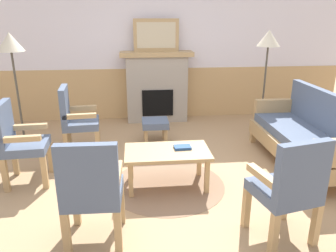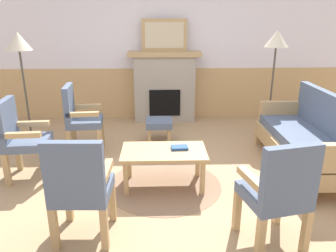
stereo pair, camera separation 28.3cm
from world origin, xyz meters
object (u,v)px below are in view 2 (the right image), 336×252
object	(u,v)px
book_on_table	(179,148)
armchair_front_left	(279,190)
coffee_table	(164,155)
floor_lamp_by_couch	(276,46)
footstool	(159,124)
armchair_front_center	(80,185)
floor_lamp_by_chairs	(19,49)
couch	(307,140)
framed_picture	(164,35)
armchair_near_fireplace	(79,116)
armchair_by_window_left	(21,136)
fireplace	(165,86)

from	to	relation	value
book_on_table	armchair_front_left	bearing A→B (deg)	-56.89
coffee_table	floor_lamp_by_couch	size ratio (longest dim) A/B	0.57
book_on_table	footstool	size ratio (longest dim) A/B	0.48
armchair_front_center	floor_lamp_by_chairs	size ratio (longest dim) A/B	0.58
footstool	armchair_front_center	size ratio (longest dim) A/B	0.41
couch	book_on_table	world-z (taller)	couch
framed_picture	floor_lamp_by_couch	xyz separation A→B (m)	(1.69, -0.88, -0.11)
coffee_table	armchair_front_center	xyz separation A→B (m)	(-0.73, -0.95, 0.15)
couch	book_on_table	bearing A→B (deg)	-167.98
armchair_near_fireplace	armchair_front_left	distance (m)	3.00
coffee_table	footstool	xyz separation A→B (m)	(-0.05, 1.39, -0.10)
book_on_table	couch	bearing A→B (deg)	12.02
couch	floor_lamp_by_chairs	distance (m)	4.06
coffee_table	armchair_by_window_left	bearing A→B (deg)	171.21
armchair_front_center	floor_lamp_by_couch	xyz separation A→B (m)	(2.48, 2.60, 0.91)
armchair_front_left	floor_lamp_by_chairs	xyz separation A→B (m)	(-2.91, 2.39, 0.91)
footstool	coffee_table	bearing A→B (deg)	-88.11
book_on_table	floor_lamp_by_chairs	xyz separation A→B (m)	(-2.17, 1.26, 1.00)
coffee_table	armchair_front_center	size ratio (longest dim) A/B	0.98
coffee_table	book_on_table	xyz separation A→B (m)	(0.18, 0.04, 0.07)
footstool	armchair_front_center	xyz separation A→B (m)	(-0.68, -2.34, 0.25)
coffee_table	armchair_front_left	world-z (taller)	armchair_front_left
fireplace	armchair_front_left	world-z (taller)	fireplace
floor_lamp_by_couch	floor_lamp_by_chairs	distance (m)	3.76
floor_lamp_by_couch	armchair_front_center	bearing A→B (deg)	-133.63
armchair_by_window_left	floor_lamp_by_chairs	size ratio (longest dim) A/B	0.58
coffee_table	armchair_by_window_left	distance (m)	1.72
coffee_table	book_on_table	distance (m)	0.20
floor_lamp_by_couch	armchair_near_fireplace	bearing A→B (deg)	-168.47
armchair_near_fireplace	floor_lamp_by_couch	xyz separation A→B (m)	(2.94, 0.60, 0.91)
coffee_table	fireplace	bearing A→B (deg)	88.54
framed_picture	armchair_near_fireplace	bearing A→B (deg)	-130.06
coffee_table	armchair_front_left	xyz separation A→B (m)	(0.92, -1.09, 0.15)
coffee_table	armchair_near_fireplace	distance (m)	1.59
coffee_table	floor_lamp_by_couch	bearing A→B (deg)	43.23
coffee_table	book_on_table	bearing A→B (deg)	12.23
framed_picture	coffee_table	xyz separation A→B (m)	(-0.06, -2.53, -1.17)
coffee_table	armchair_front_left	distance (m)	1.43
armchair_front_left	fireplace	bearing A→B (deg)	103.26
fireplace	floor_lamp_by_couch	world-z (taller)	floor_lamp_by_couch
armchair_front_left	floor_lamp_by_couch	xyz separation A→B (m)	(0.84, 2.74, 0.91)
footstool	armchair_front_left	world-z (taller)	armchair_front_left
couch	floor_lamp_by_chairs	xyz separation A→B (m)	(-3.81, 0.91, 1.05)
armchair_front_center	armchair_near_fireplace	bearing A→B (deg)	102.71
armchair_front_left	floor_lamp_by_couch	distance (m)	3.01
framed_picture	book_on_table	size ratio (longest dim) A/B	4.16
couch	footstool	distance (m)	2.13
coffee_table	armchair_by_window_left	world-z (taller)	armchair_by_window_left
armchair_by_window_left	armchair_near_fireplace	bearing A→B (deg)	56.94
framed_picture	floor_lamp_by_chairs	bearing A→B (deg)	-149.01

